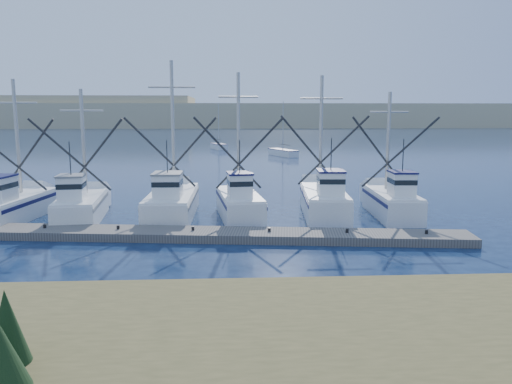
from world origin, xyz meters
TOP-DOWN VIEW (x-y plane):
  - ground at (0.00, 0.00)m, footprint 500.00×500.00m
  - floating_dock at (-7.88, 6.65)m, footprint 32.75×6.05m
  - dune_ridge at (0.00, 210.00)m, footprint 360.00×60.00m
  - trawler_fleet at (-8.29, 11.60)m, footprint 31.82×8.71m
  - sailboat_near at (4.18, 55.53)m, footprint 4.06×6.64m
  - sailboat_far at (-5.75, 69.85)m, footprint 3.21×5.44m

SIDE VIEW (x-z plane):
  - ground at x=0.00m, z-range 0.00..0.00m
  - floating_dock at x=-7.88m, z-range 0.00..0.44m
  - sailboat_near at x=4.18m, z-range -3.56..4.54m
  - sailboat_far at x=-5.75m, z-range -3.55..4.55m
  - trawler_fleet at x=-8.29m, z-range -3.93..5.87m
  - dune_ridge at x=0.00m, z-range 0.00..10.00m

